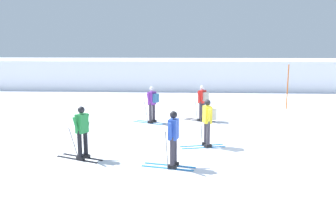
% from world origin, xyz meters
% --- Properties ---
extents(ground_plane, '(120.00, 120.00, 0.00)m').
position_xyz_m(ground_plane, '(0.00, 0.00, 0.00)').
color(ground_plane, white).
extents(far_snow_ridge, '(80.00, 7.05, 2.33)m').
position_xyz_m(far_snow_ridge, '(0.00, 19.20, 1.16)').
color(far_snow_ridge, white).
rests_on(far_snow_ridge, ground).
extents(skier_red, '(1.56, 1.15, 1.71)m').
position_xyz_m(skier_red, '(-0.04, 5.02, 0.96)').
color(skier_red, black).
rests_on(skier_red, ground).
extents(skier_yellow, '(1.64, 0.98, 1.71)m').
position_xyz_m(skier_yellow, '(-0.01, 0.57, 0.96)').
color(skier_yellow, '#237AC6').
rests_on(skier_yellow, ground).
extents(skier_blue, '(1.64, 0.98, 1.71)m').
position_xyz_m(skier_blue, '(-1.14, -1.75, 0.92)').
color(skier_blue, '#237AC6').
rests_on(skier_blue, ground).
extents(skier_green, '(1.62, 0.97, 1.71)m').
position_xyz_m(skier_green, '(-4.05, -1.11, 0.92)').
color(skier_green, black).
rests_on(skier_green, ground).
extents(skier_purple, '(1.60, 1.05, 1.71)m').
position_xyz_m(skier_purple, '(-2.36, 4.41, 0.96)').
color(skier_purple, '#237AC6').
rests_on(skier_purple, ground).
extents(trail_marker_pole, '(0.06, 0.06, 2.51)m').
position_xyz_m(trail_marker_pole, '(4.83, 8.56, 1.25)').
color(trail_marker_pole, '#C65614').
rests_on(trail_marker_pole, ground).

